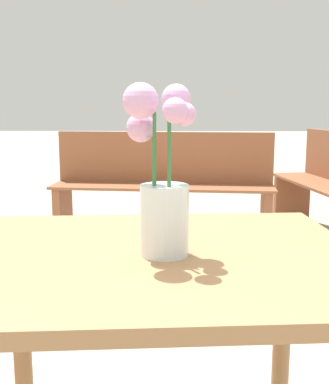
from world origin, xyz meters
name	(u,v)px	position (x,y,z in m)	size (l,w,h in m)	color
table_front	(159,306)	(0.00, 0.00, 0.63)	(0.91, 0.78, 0.75)	#9E7047
flower_vase	(162,189)	(0.01, -0.02, 0.88)	(0.14, 0.15, 0.35)	silver
bench_far	(163,182)	(-0.08, 2.74, 0.47)	(1.73, 0.49, 0.85)	brown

